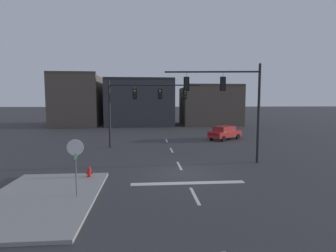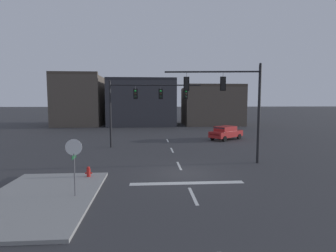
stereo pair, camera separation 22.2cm
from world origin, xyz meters
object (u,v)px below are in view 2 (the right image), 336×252
Objects in this scene: signal_mast_near_side at (233,97)px; car_lot_nearside at (226,132)px; fire_hydrant at (89,174)px; stop_sign at (74,154)px; signal_mast_far_side at (141,100)px.

car_lot_nearside is (2.99, 11.61, -4.05)m from signal_mast_near_side.
signal_mast_near_side reaches higher than fire_hydrant.
car_lot_nearside is at bearing 55.53° from stop_sign.
car_lot_nearside is 6.11× the size of fire_hydrant.
signal_mast_near_side reaches higher than stop_sign.
stop_sign is 3.66m from fire_hydrant.
signal_mast_far_side is 14.39m from stop_sign.
signal_mast_far_side is 3.19× the size of stop_sign.
stop_sign is 22.21m from car_lot_nearside.
signal_mast_near_side is at bearing 19.90° from fire_hydrant.
fire_hydrant is (-9.65, -3.49, -4.58)m from signal_mast_near_side.
car_lot_nearside is (12.55, 18.28, -1.29)m from stop_sign.
signal_mast_far_side is at bearing 79.19° from stop_sign.
signal_mast_near_side reaches higher than car_lot_nearside.
stop_sign is 3.77× the size of fire_hydrant.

